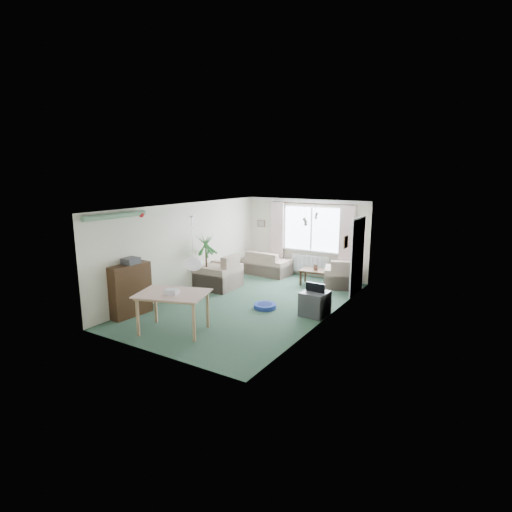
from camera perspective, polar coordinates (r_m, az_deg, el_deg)
The scene contains 25 objects.
ground at distance 9.97m, azimuth -0.91°, elevation -6.78°, with size 6.50×6.50×0.00m, color #2E4D3C.
window at distance 12.33m, azimuth 7.97°, elevation 3.87°, with size 1.80×0.03×1.30m, color white.
curtain_rod at distance 12.18m, azimuth 7.92°, elevation 7.41°, with size 2.60×0.03×0.03m, color black.
curtain_left at distance 12.78m, azimuth 3.02°, elevation 3.19°, with size 0.45×0.08×2.00m, color beige.
curtain_right at distance 11.86m, azimuth 12.83°, elevation 2.25°, with size 0.45×0.08×2.00m, color beige.
radiator at distance 12.49m, azimuth 7.75°, elevation -1.16°, with size 1.20×0.10×0.55m, color white.
doorway at distance 10.85m, azimuth 14.33°, elevation -0.15°, with size 0.03×0.95×2.00m, color black.
pendant_lamp at distance 7.67m, azimuth -8.94°, elevation -1.13°, with size 0.36×0.36×0.36m, color white.
tinsel_garland at distance 9.05m, azimuth -19.42°, elevation 5.44°, with size 1.60×1.60×0.12m, color #196626.
bauble_cluster_a at distance 9.69m, azimuth 8.48°, elevation 6.00°, with size 0.20×0.20×0.20m, color silver.
bauble_cluster_b at distance 8.48m, azimuth 7.14°, elevation 5.22°, with size 0.20×0.20×0.20m, color silver.
wall_picture_back at distance 13.14m, azimuth 0.75°, elevation 4.68°, with size 0.28×0.03×0.22m, color brown.
wall_picture_right at distance 9.81m, azimuth 12.71°, elevation 1.96°, with size 0.03×0.24×0.30m, color brown.
sofa at distance 12.69m, azimuth 1.56°, elevation -0.97°, with size 1.49×0.79×0.75m, color #C2B593.
armchair_corner at distance 11.51m, azimuth 12.10°, elevation -2.39°, with size 0.91×0.86×0.82m, color #B7B08A.
armchair_left at distance 11.23m, azimuth -5.42°, elevation -2.16°, with size 1.07×1.01×0.96m, color #BDAF8F.
coffee_table at distance 11.63m, azimuth 8.81°, elevation -3.07°, with size 0.98×0.55×0.44m, color black.
photo_frame at distance 11.56m, azimuth 8.51°, elevation -1.61°, with size 0.12×0.02×0.16m, color brown.
bookshelf at distance 9.43m, azimuth -17.52°, elevation -4.66°, with size 0.32×0.97×1.19m, color black.
hifi_box at distance 9.29m, azimuth -17.44°, elevation -0.67°, with size 0.28×0.35×0.14m, color #39393E.
houseplant at distance 10.99m, azimuth -7.11°, elevation -0.79°, with size 0.69×0.69×1.60m, color #1F5B20.
dining_table at distance 8.32m, azimuth -11.68°, elevation -7.95°, with size 1.28×0.85×0.80m, color tan.
gift_box at distance 8.10m, azimuth -11.97°, elevation -5.08°, with size 0.25×0.18×0.12m, color white.
tv_cube at distance 9.21m, azimuth 8.41°, elevation -6.71°, with size 0.55×0.60×0.55m, color #36353A.
pet_bed at distance 9.61m, azimuth 1.29°, elevation -7.17°, with size 0.54×0.54×0.11m, color navy.
Camera 1 is at (5.08, -7.97, 3.18)m, focal length 28.00 mm.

